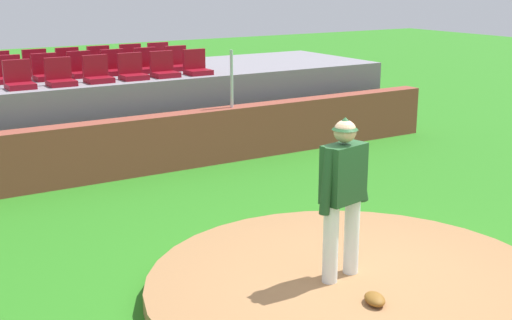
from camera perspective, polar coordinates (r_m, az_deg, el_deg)
name	(u,v)px	position (r m, az deg, el deg)	size (l,w,h in m)	color
ground_plane	(354,297)	(7.87, 8.13, -11.20)	(60.00, 60.00, 0.00)	#2B791C
pitchers_mound	(354,288)	(7.82, 8.16, -10.49)	(4.63, 4.63, 0.21)	#9E6F45
pitcher	(343,187)	(7.44, 7.24, -2.21)	(0.78, 0.35, 1.81)	white
baseball	(356,230)	(9.10, 8.27, -5.78)	(0.07, 0.07, 0.07)	white
fielding_glove	(375,299)	(7.25, 9.83, -11.30)	(0.30, 0.20, 0.11)	brown
brick_barrier	(143,145)	(12.50, -9.33, 1.20)	(13.15, 0.40, 1.03)	brown
fence_post_right	(232,79)	(13.10, -2.03, 6.75)	(0.06, 0.06, 1.09)	silver
bleacher_platform	(98,111)	(14.59, -12.95, 3.97)	(12.53, 3.19, 1.53)	gray
stadium_chair_0	(19,80)	(12.97, -19.07, 6.32)	(0.48, 0.44, 0.50)	maroon
stadium_chair_1	(60,77)	(13.12, -15.95, 6.66)	(0.48, 0.44, 0.50)	maroon
stadium_chair_2	(97,74)	(13.35, -13.02, 6.98)	(0.48, 0.44, 0.50)	maroon
stadium_chair_3	(132,71)	(13.60, -10.24, 7.27)	(0.48, 0.44, 0.50)	maroon
stadium_chair_4	(164,69)	(13.84, -7.66, 7.50)	(0.48, 0.44, 0.50)	maroon
stadium_chair_5	(197,67)	(14.13, -4.96, 7.73)	(0.48, 0.44, 0.50)	maroon
stadium_chair_6	(9,74)	(13.80, -19.79, 6.74)	(0.48, 0.44, 0.50)	maroon
stadium_chair_7	(46,72)	(13.91, -17.02, 7.02)	(0.48, 0.44, 0.50)	maroon
stadium_chair_8	(81,69)	(14.15, -14.30, 7.34)	(0.48, 0.44, 0.50)	maroon
stadium_chair_9	(115,67)	(14.35, -11.65, 7.59)	(0.48, 0.44, 0.50)	maroon
stadium_chair_10	(147,65)	(14.58, -9.02, 7.82)	(0.48, 0.44, 0.50)	maroon
stadium_chair_11	(178,62)	(14.87, -6.52, 8.05)	(0.48, 0.44, 0.50)	maroon
stadium_chair_13	(36,67)	(14.76, -17.75, 7.39)	(0.48, 0.44, 0.50)	maroon
stadium_chair_14	(69,65)	(14.93, -15.24, 7.65)	(0.48, 0.44, 0.50)	maroon
stadium_chair_15	(100,62)	(15.13, -12.79, 7.90)	(0.48, 0.44, 0.50)	maroon
stadium_chair_16	(132,60)	(15.42, -10.22, 8.15)	(0.48, 0.44, 0.50)	maroon
stadium_chair_17	(160,58)	(15.68, -7.96, 8.36)	(0.48, 0.44, 0.50)	maroon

